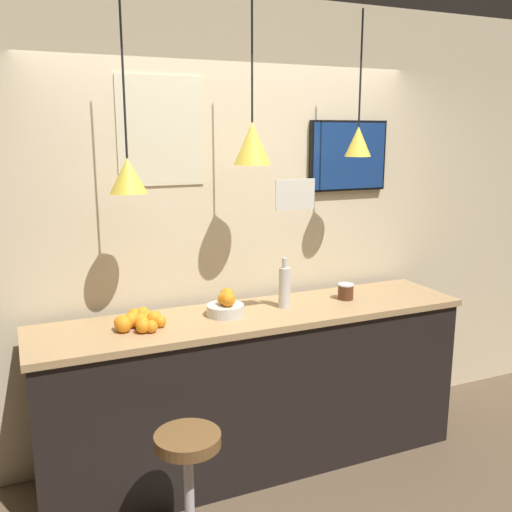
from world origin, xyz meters
name	(u,v)px	position (x,y,z in m)	size (l,w,h in m)	color
back_wall	(231,230)	(0.00, 1.12, 1.45)	(8.00, 0.06, 2.90)	beige
service_counter	(256,390)	(0.00, 0.71, 0.51)	(2.66, 0.59, 1.01)	black
bar_stool	(189,486)	(-0.64, 0.05, 0.42)	(0.42, 0.42, 0.69)	#B7B7BC
fruit_bowl	(226,305)	(-0.18, 0.74, 1.07)	(0.22, 0.22, 0.15)	beige
orange_pile	(140,321)	(-0.70, 0.72, 1.05)	(0.28, 0.29, 0.09)	orange
juice_bottle	(284,287)	(0.20, 0.74, 1.14)	(0.07, 0.07, 0.32)	silver
spread_jar	(346,291)	(0.65, 0.74, 1.06)	(0.10, 0.10, 0.10)	#562D19
pendant_lamp_left	(128,174)	(-0.72, 0.77, 1.86)	(0.20, 0.20, 1.05)	black
pendant_lamp_middle	(252,143)	(0.00, 0.77, 2.01)	(0.22, 0.22, 0.91)	black
pendant_lamp_right	(358,140)	(0.72, 0.77, 2.03)	(0.17, 0.17, 0.88)	black
mounted_tv	(348,156)	(0.84, 1.06, 1.92)	(0.59, 0.04, 0.47)	black
hanging_menu_board	(295,194)	(0.14, 0.49, 1.74)	(0.24, 0.01, 0.17)	white
wall_poster	(161,131)	(-0.45, 1.08, 2.08)	(0.52, 0.01, 0.64)	beige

